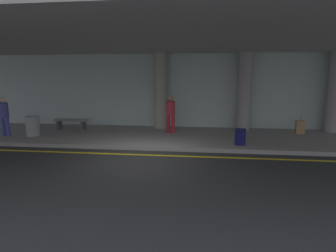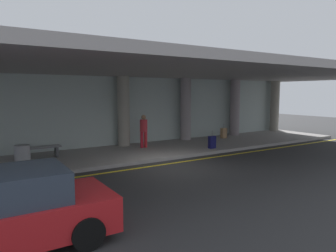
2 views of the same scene
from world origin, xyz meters
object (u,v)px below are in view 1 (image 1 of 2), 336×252
support_column_left_mid (244,92)px  trash_bin_steel (33,126)px  suitcase_upright_secondary (240,137)px  suitcase_upright_primary (300,127)px  support_column_far_left (160,91)px  traveler_with_luggage (171,112)px  bench_metal (71,122)px  person_waiting_for_ride (4,114)px  support_column_center (334,92)px

support_column_left_mid → trash_bin_steel: bearing=-165.2°
suitcase_upright_secondary → suitcase_upright_primary: bearing=48.6°
support_column_far_left → trash_bin_steel: 5.92m
traveler_with_luggage → bench_metal: size_ratio=1.05×
support_column_far_left → suitcase_upright_primary: 6.59m
support_column_left_mid → person_waiting_for_ride: bearing=-165.6°
support_column_left_mid → person_waiting_for_ride: 10.71m
bench_metal → support_column_left_mid: bearing=5.9°
support_column_far_left → bench_metal: size_ratio=2.28×
support_column_left_mid → support_column_center: bearing=0.0°
traveler_with_luggage → person_waiting_for_ride: 7.14m
support_column_left_mid → trash_bin_steel: 9.63m
trash_bin_steel → suitcase_upright_secondary: bearing=-4.3°
support_column_far_left → person_waiting_for_ride: 6.93m
trash_bin_steel → support_column_left_mid: bearing=14.8°
support_column_center → bench_metal: 12.38m
support_column_far_left → trash_bin_steel: bearing=-154.9°
traveler_with_luggage → suitcase_upright_primary: size_ratio=1.87×
traveler_with_luggage → suitcase_upright_primary: 5.80m
support_column_center → support_column_left_mid: bearing=180.0°
bench_metal → traveler_with_luggage: bearing=-2.5°
person_waiting_for_ride → traveler_with_luggage: bearing=1.7°
support_column_left_mid → suitcase_upright_primary: 2.91m
suitcase_upright_secondary → bench_metal: 8.02m
support_column_far_left → bench_metal: bearing=-168.7°
traveler_with_luggage → person_waiting_for_ride: (-6.96, -1.58, 0.00)m
suitcase_upright_primary → suitcase_upright_secondary: (-2.94, -2.36, 0.00)m
suitcase_upright_primary → bench_metal: (-10.64, -0.11, 0.04)m
traveler_with_luggage → bench_metal: (-4.89, 0.21, -0.61)m
suitcase_upright_secondary → trash_bin_steel: (-8.65, 0.66, 0.11)m
person_waiting_for_ride → support_column_left_mid: bearing=3.2°
support_column_far_left → bench_metal: 4.59m
support_column_center → suitcase_upright_primary: support_column_center is taller
support_column_far_left → suitcase_upright_primary: size_ratio=4.06×
bench_metal → trash_bin_steel: size_ratio=1.88×
traveler_with_luggage → suitcase_upright_primary: traveler_with_luggage is taller
support_column_far_left → support_column_center: 8.00m
suitcase_upright_primary → trash_bin_steel: suitcase_upright_primary is taller
support_column_center → traveler_with_luggage: support_column_center is taller
support_column_far_left → support_column_left_mid: (4.00, 0.00, 0.00)m
support_column_left_mid → trash_bin_steel: support_column_left_mid is taller
support_column_center → person_waiting_for_ride: (-14.34, -2.65, -0.86)m
support_column_far_left → suitcase_upright_secondary: (3.43, -3.10, -1.51)m
support_column_center → traveler_with_luggage: 7.51m
support_column_center → suitcase_upright_primary: 2.34m
support_column_far_left → person_waiting_for_ride: size_ratio=2.17×
support_column_center → suitcase_upright_secondary: support_column_center is taller
person_waiting_for_ride → trash_bin_steel: person_waiting_for_ride is taller
support_column_center → trash_bin_steel: 13.51m
support_column_left_mid → trash_bin_steel: size_ratio=4.29×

